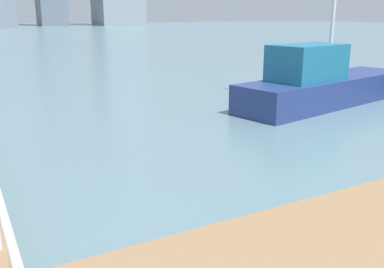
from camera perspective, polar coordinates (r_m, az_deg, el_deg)
ground_plane at (r=14.44m, az=-15.15°, el=4.05°), size 300.00×300.00×0.00m
moored_boat_2 at (r=14.12m, az=17.04°, el=6.53°), size 7.29×3.04×8.04m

